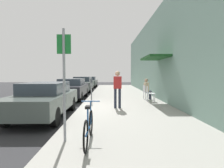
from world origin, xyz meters
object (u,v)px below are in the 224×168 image
Objects in this scene: parking_meter at (91,88)px; pedestrian_standing at (117,86)px; parked_car_0 at (45,99)px; parked_car_2 at (83,84)px; cafe_chair_1 at (146,91)px; parked_car_3 at (89,82)px; street_sign at (64,76)px; seated_patron_1 at (147,88)px; cafe_chair_0 at (149,93)px; bicycle_0 at (89,127)px; parked_car_1 at (72,88)px.

pedestrian_standing is (1.36, -1.80, 0.23)m from parking_meter.
parked_car_0 is 10.57m from parked_car_2.
cafe_chair_1 is (4.82, -6.43, -0.12)m from parked_car_2.
parked_car_2 is at bearing -90.00° from parked_car_3.
street_sign is 2.02× the size of seated_patron_1.
parking_meter is at bearing -176.93° from cafe_chair_0.
parked_car_0 is 2.59× the size of pedestrian_standing.
parked_car_2 reaches higher than parked_car_0.
bicycle_0 is at bearing -81.43° from parked_car_2.
pedestrian_standing is (-1.96, -2.92, 0.30)m from seated_patron_1.
parking_meter reaches higher than cafe_chair_0.
parked_car_3 is 13.79m from parking_meter.
parking_meter is (1.55, -2.25, 0.17)m from parked_car_1.
street_sign is at bearing -118.00° from cafe_chair_0.
parked_car_1 is 1.69× the size of street_sign.
street_sign is at bearing -85.66° from parked_car_3.
bicycle_0 is (2.07, -19.88, -0.23)m from parked_car_3.
seated_patron_1 is (3.38, 7.18, -0.82)m from street_sign.
parked_car_1 is 5.06× the size of cafe_chair_1.
parked_car_3 is at bearing 96.45° from parking_meter.
seated_patron_1 is at bearing 68.95° from bicycle_0.
parked_car_3 reaches higher than bicycle_0.
parked_car_3 is 19.84m from street_sign.
parked_car_1 reaches higher than bicycle_0.
parked_car_1 is 5.00m from pedestrian_standing.
seated_patron_1 reaches higher than cafe_chair_1.
parking_meter is at bearing -83.55° from parked_car_3.
cafe_chair_0 is at bearing -90.01° from cafe_chair_1.
pedestrian_standing is at bearing 71.64° from street_sign.
parking_meter is at bearing -161.47° from seated_patron_1.
parked_car_1 is 8.68m from bicycle_0.
parked_car_1 is 5.29m from parked_car_2.
bicycle_0 is at bearing -111.05° from seated_patron_1.
parked_car_3 is at bearing 100.65° from pedestrian_standing.
pedestrian_standing is at bearing 23.00° from parked_car_0.
parked_car_1 is 5.01m from seated_patron_1.
cafe_chair_1 is at bearing 40.72° from parked_car_0.
parked_car_1 is 2.59× the size of pedestrian_standing.
parking_meter is 1.52× the size of cafe_chair_0.
parking_meter is (1.55, -13.70, 0.18)m from parked_car_3.
parked_car_0 is at bearing -157.00° from pedestrian_standing.
pedestrian_standing is at bearing -54.23° from parked_car_1.
street_sign is at bearing -108.36° from pedestrian_standing.
pedestrian_standing is (2.91, 1.24, 0.41)m from parked_car_0.
parking_meter reaches higher than parked_car_3.
parked_car_1 is at bearing 90.00° from parked_car_0.
pedestrian_standing is (2.91, -15.50, 0.41)m from parked_car_3.
parked_car_1 reaches higher than cafe_chair_0.
cafe_chair_1 is (0.00, 0.93, 0.00)m from cafe_chair_0.
bicycle_0 is (0.57, -0.12, -1.16)m from street_sign.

